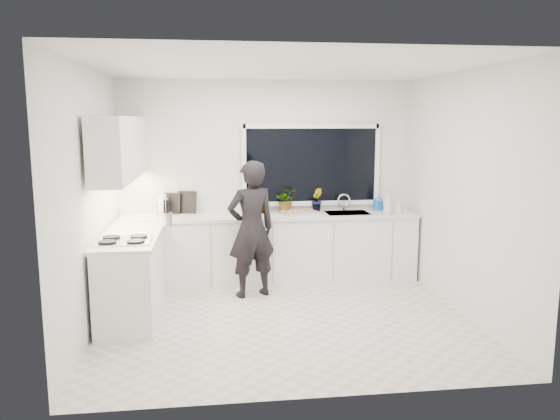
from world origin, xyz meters
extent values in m
cube|color=beige|center=(0.00, 0.00, -0.01)|extent=(4.00, 3.50, 0.02)
cube|color=white|center=(0.00, 1.76, 1.35)|extent=(4.00, 0.02, 2.70)
cube|color=white|center=(-2.01, 0.00, 1.35)|extent=(0.02, 3.50, 2.70)
cube|color=white|center=(2.01, 0.00, 1.35)|extent=(0.02, 3.50, 2.70)
cube|color=white|center=(0.00, 0.00, 2.71)|extent=(4.00, 3.50, 0.02)
cube|color=black|center=(0.60, 1.73, 1.55)|extent=(1.80, 0.02, 1.00)
cube|color=white|center=(0.00, 1.45, 0.44)|extent=(3.92, 0.58, 0.88)
cube|color=white|center=(-1.67, 0.35, 0.44)|extent=(0.58, 1.60, 0.88)
cube|color=silver|center=(0.00, 1.44, 0.90)|extent=(3.94, 0.62, 0.04)
cube|color=silver|center=(-1.67, 0.35, 0.90)|extent=(0.62, 1.60, 0.04)
cube|color=white|center=(-1.79, 0.70, 1.85)|extent=(0.34, 2.10, 0.70)
cube|color=silver|center=(1.05, 1.45, 0.87)|extent=(0.58, 0.42, 0.14)
cylinder|color=silver|center=(1.05, 1.65, 1.03)|extent=(0.03, 0.03, 0.22)
cube|color=black|center=(-1.69, 0.00, 0.94)|extent=(0.56, 0.48, 0.03)
imported|color=black|center=(-0.30, 0.86, 0.84)|extent=(0.71, 0.58, 1.68)
cube|color=silver|center=(0.40, 1.42, 0.94)|extent=(0.57, 0.48, 0.03)
cube|color=#D5481C|center=(0.40, 1.42, 0.95)|extent=(0.52, 0.43, 0.01)
cylinder|color=blue|center=(1.53, 1.61, 0.98)|extent=(0.16, 0.16, 0.13)
cylinder|color=white|center=(-1.42, 1.55, 1.05)|extent=(0.14, 0.14, 0.26)
cube|color=#996047|center=(-1.41, 1.59, 1.03)|extent=(0.13, 0.11, 0.22)
cylinder|color=silver|center=(-1.31, 0.80, 1.00)|extent=(0.14, 0.14, 0.16)
cube|color=black|center=(-1.30, 1.69, 1.06)|extent=(0.22, 0.07, 0.28)
cube|color=black|center=(-1.10, 1.69, 1.07)|extent=(0.25, 0.09, 0.30)
imported|color=#26662D|center=(-0.10, 1.61, 1.08)|extent=(0.20, 0.20, 0.32)
imported|color=#26662D|center=(0.23, 1.61, 1.08)|extent=(0.30, 0.26, 0.32)
imported|color=#26662D|center=(0.65, 1.61, 1.08)|extent=(0.15, 0.18, 0.32)
imported|color=#D8BF66|center=(1.57, 1.30, 1.08)|extent=(0.14, 0.14, 0.32)
imported|color=#D8BF66|center=(1.72, 1.30, 1.01)|extent=(0.12, 0.12, 0.19)
camera|label=1|loc=(-0.78, -5.67, 2.15)|focal=35.00mm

